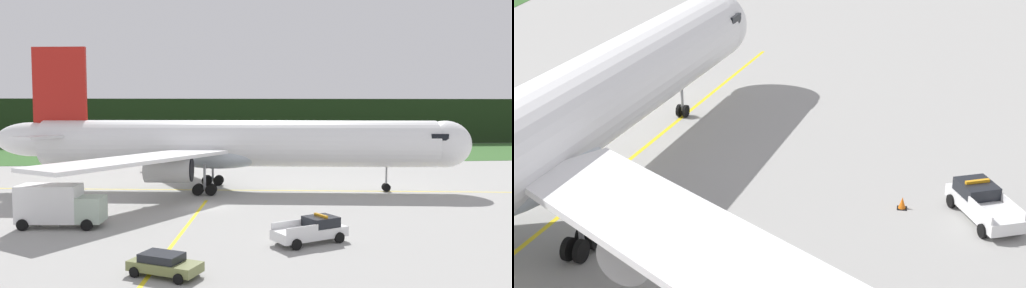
# 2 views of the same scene
# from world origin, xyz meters

# --- Properties ---
(ground) EXTENTS (320.00, 320.00, 0.00)m
(ground) POSITION_xyz_m (0.00, 0.00, 0.00)
(ground) COLOR #9A9996
(grass_verge) EXTENTS (320.00, 38.71, 0.04)m
(grass_verge) POSITION_xyz_m (0.00, 55.19, 0.02)
(grass_verge) COLOR #325E28
(grass_verge) RESTS_ON ground
(distant_tree_line) EXTENTS (288.00, 4.61, 11.10)m
(distant_tree_line) POSITION_xyz_m (0.00, 77.87, 5.55)
(distant_tree_line) COLOR black
(distant_tree_line) RESTS_ON ground
(taxiway_centerline_main) EXTENTS (69.93, 10.53, 0.01)m
(taxiway_centerline_main) POSITION_xyz_m (3.36, 9.36, 0.00)
(taxiway_centerline_main) COLOR yellow
(taxiway_centerline_main) RESTS_ON ground
(taxiway_centerline_spur) EXTENTS (4.43, 28.30, 0.01)m
(taxiway_centerline_spur) POSITION_xyz_m (-2.19, -10.75, 0.00)
(taxiway_centerline_spur) COLOR yellow
(taxiway_centerline_spur) RESTS_ON ground
(airliner) EXTENTS (53.85, 44.18, 16.23)m
(airliner) POSITION_xyz_m (2.58, 9.48, 5.22)
(airliner) COLOR white
(airliner) RESTS_ON ground
(ops_pickup_truck) EXTENTS (5.73, 4.05, 1.94)m
(ops_pickup_truck) POSITION_xyz_m (7.23, -13.60, 0.90)
(ops_pickup_truck) COLOR silver
(ops_pickup_truck) RESTS_ON ground
(catering_truck) EXTENTS (6.85, 3.25, 3.55)m
(catering_truck) POSITION_xyz_m (-11.84, -7.03, 1.79)
(catering_truck) COLOR #A9BCAA
(catering_truck) RESTS_ON ground
(staff_car) EXTENTS (4.49, 3.59, 1.30)m
(staff_car) POSITION_xyz_m (-2.62, -19.79, 0.70)
(staff_car) COLOR olive
(staff_car) RESTS_ON ground
(apron_cone) EXTENTS (0.56, 0.56, 0.70)m
(apron_cone) POSITION_xyz_m (7.62, -9.29, 0.34)
(apron_cone) COLOR black
(apron_cone) RESTS_ON ground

